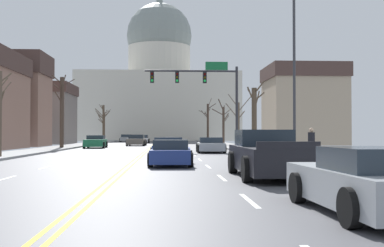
{
  "coord_description": "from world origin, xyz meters",
  "views": [
    {
      "loc": [
        1.72,
        -23.93,
        1.47
      ],
      "look_at": [
        4.71,
        33.56,
        2.62
      ],
      "focal_mm": 44.22,
      "sensor_mm": 36.0,
      "label": 1
    }
  ],
  "objects_px": {
    "pickup_truck_near_03": "(267,155)",
    "bicycle_parked": "(284,150)",
    "sedan_oncoming_02": "(142,139)",
    "pedestrian_00": "(311,142)",
    "street_lamp_right": "(289,61)",
    "sedan_near_02": "(171,153)",
    "sedan_oncoming_03": "(126,138)",
    "sedan_near_04": "(370,182)",
    "sedan_oncoming_00": "(96,142)",
    "sedan_near_00": "(211,145)",
    "signal_gantry": "(205,86)",
    "sedan_near_01": "(169,148)",
    "sedan_oncoming_01": "(137,140)"
  },
  "relations": [
    {
      "from": "pickup_truck_near_03",
      "to": "sedan_near_01",
      "type": "bearing_deg",
      "value": 104.1
    },
    {
      "from": "sedan_near_00",
      "to": "sedan_near_04",
      "type": "xyz_separation_m",
      "value": [
        0.44,
        -26.99,
        0.03
      ]
    },
    {
      "from": "pickup_truck_near_03",
      "to": "pedestrian_00",
      "type": "xyz_separation_m",
      "value": [
        3.75,
        7.29,
        0.29
      ]
    },
    {
      "from": "pickup_truck_near_03",
      "to": "sedan_oncoming_03",
      "type": "xyz_separation_m",
      "value": [
        -10.23,
        63.82,
        -0.15
      ]
    },
    {
      "from": "street_lamp_right",
      "to": "sedan_near_01",
      "type": "relative_size",
      "value": 1.86
    },
    {
      "from": "signal_gantry",
      "to": "sedan_near_04",
      "type": "distance_m",
      "value": 31.7
    },
    {
      "from": "sedan_oncoming_00",
      "to": "pickup_truck_near_03",
      "type": "bearing_deg",
      "value": -71.55
    },
    {
      "from": "pedestrian_00",
      "to": "pickup_truck_near_03",
      "type": "bearing_deg",
      "value": -117.23
    },
    {
      "from": "sedan_near_01",
      "to": "sedan_oncoming_00",
      "type": "distance_m",
      "value": 19.41
    },
    {
      "from": "street_lamp_right",
      "to": "pedestrian_00",
      "type": "xyz_separation_m",
      "value": [
        0.88,
        -0.83,
        -4.13
      ]
    },
    {
      "from": "sedan_oncoming_00",
      "to": "sedan_oncoming_01",
      "type": "height_order",
      "value": "sedan_oncoming_01"
    },
    {
      "from": "sedan_near_01",
      "to": "sedan_oncoming_03",
      "type": "height_order",
      "value": "sedan_oncoming_03"
    },
    {
      "from": "sedan_oncoming_00",
      "to": "sedan_oncoming_03",
      "type": "relative_size",
      "value": 1.04
    },
    {
      "from": "sedan_near_04",
      "to": "sedan_oncoming_03",
      "type": "bearing_deg",
      "value": 98.47
    },
    {
      "from": "sedan_oncoming_01",
      "to": "sedan_near_01",
      "type": "bearing_deg",
      "value": -82.07
    },
    {
      "from": "sedan_near_04",
      "to": "sedan_oncoming_00",
      "type": "xyz_separation_m",
      "value": [
        -10.72,
        38.34,
        0.02
      ]
    },
    {
      "from": "bicycle_parked",
      "to": "sedan_near_02",
      "type": "bearing_deg",
      "value": -143.34
    },
    {
      "from": "sedan_near_02",
      "to": "bicycle_parked",
      "type": "height_order",
      "value": "sedan_near_02"
    },
    {
      "from": "sedan_near_04",
      "to": "sedan_oncoming_02",
      "type": "height_order",
      "value": "sedan_near_04"
    },
    {
      "from": "sedan_oncoming_02",
      "to": "pedestrian_00",
      "type": "distance_m",
      "value": 46.75
    },
    {
      "from": "sedan_near_02",
      "to": "sedan_near_00",
      "type": "bearing_deg",
      "value": 77.61
    },
    {
      "from": "street_lamp_right",
      "to": "sedan_oncoming_03",
      "type": "distance_m",
      "value": 57.41
    },
    {
      "from": "sedan_oncoming_01",
      "to": "bicycle_parked",
      "type": "xyz_separation_m",
      "value": [
        10.14,
        -28.61,
        -0.11
      ]
    },
    {
      "from": "pickup_truck_near_03",
      "to": "sedan_near_04",
      "type": "distance_m",
      "value": 7.23
    },
    {
      "from": "signal_gantry",
      "to": "sedan_oncoming_01",
      "type": "height_order",
      "value": "signal_gantry"
    },
    {
      "from": "bicycle_parked",
      "to": "sedan_oncoming_00",
      "type": "bearing_deg",
      "value": 123.5
    },
    {
      "from": "sedan_oncoming_03",
      "to": "bicycle_parked",
      "type": "relative_size",
      "value": 2.41
    },
    {
      "from": "sedan_near_00",
      "to": "pickup_truck_near_03",
      "type": "xyz_separation_m",
      "value": [
        0.1,
        -19.78,
        0.18
      ]
    },
    {
      "from": "sedan_near_01",
      "to": "sedan_near_02",
      "type": "bearing_deg",
      "value": -89.13
    },
    {
      "from": "sedan_near_04",
      "to": "sedan_oncoming_00",
      "type": "distance_m",
      "value": 39.82
    },
    {
      "from": "street_lamp_right",
      "to": "sedan_oncoming_03",
      "type": "height_order",
      "value": "street_lamp_right"
    },
    {
      "from": "signal_gantry",
      "to": "sedan_near_04",
      "type": "bearing_deg",
      "value": -89.0
    },
    {
      "from": "street_lamp_right",
      "to": "pedestrian_00",
      "type": "distance_m",
      "value": 4.3
    },
    {
      "from": "street_lamp_right",
      "to": "bicycle_parked",
      "type": "height_order",
      "value": "street_lamp_right"
    },
    {
      "from": "sedan_near_02",
      "to": "sedan_oncoming_00",
      "type": "bearing_deg",
      "value": 105.91
    },
    {
      "from": "sedan_oncoming_03",
      "to": "bicycle_parked",
      "type": "xyz_separation_m",
      "value": [
        13.45,
        -53.26,
        -0.09
      ]
    },
    {
      "from": "pickup_truck_near_03",
      "to": "bicycle_parked",
      "type": "relative_size",
      "value": 3.16
    },
    {
      "from": "sedan_oncoming_02",
      "to": "pedestrian_00",
      "type": "xyz_separation_m",
      "value": [
        10.72,
        -45.51,
        0.46
      ]
    },
    {
      "from": "bicycle_parked",
      "to": "signal_gantry",
      "type": "bearing_deg",
      "value": 104.21
    },
    {
      "from": "sedan_near_02",
      "to": "sedan_oncoming_03",
      "type": "bearing_deg",
      "value": 96.94
    },
    {
      "from": "sedan_near_02",
      "to": "sedan_oncoming_03",
      "type": "xyz_separation_m",
      "value": [
        -7.06,
        58.01,
        0.02
      ]
    },
    {
      "from": "sedan_near_00",
      "to": "signal_gantry",
      "type": "bearing_deg",
      "value": 91.39
    },
    {
      "from": "signal_gantry",
      "to": "sedan_near_01",
      "type": "relative_size",
      "value": 1.72
    },
    {
      "from": "street_lamp_right",
      "to": "pedestrian_00",
      "type": "bearing_deg",
      "value": -43.24
    },
    {
      "from": "sedan_near_02",
      "to": "sedan_near_04",
      "type": "height_order",
      "value": "sedan_near_04"
    },
    {
      "from": "signal_gantry",
      "to": "pedestrian_00",
      "type": "xyz_separation_m",
      "value": [
        3.96,
        -16.81,
        -4.45
      ]
    },
    {
      "from": "pickup_truck_near_03",
      "to": "pedestrian_00",
      "type": "relative_size",
      "value": 3.52
    },
    {
      "from": "sedan_near_04",
      "to": "sedan_oncoming_00",
      "type": "height_order",
      "value": "sedan_oncoming_00"
    },
    {
      "from": "bicycle_parked",
      "to": "sedan_near_01",
      "type": "bearing_deg",
      "value": 159.05
    },
    {
      "from": "sedan_near_04",
      "to": "pedestrian_00",
      "type": "bearing_deg",
      "value": 76.77
    }
  ]
}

